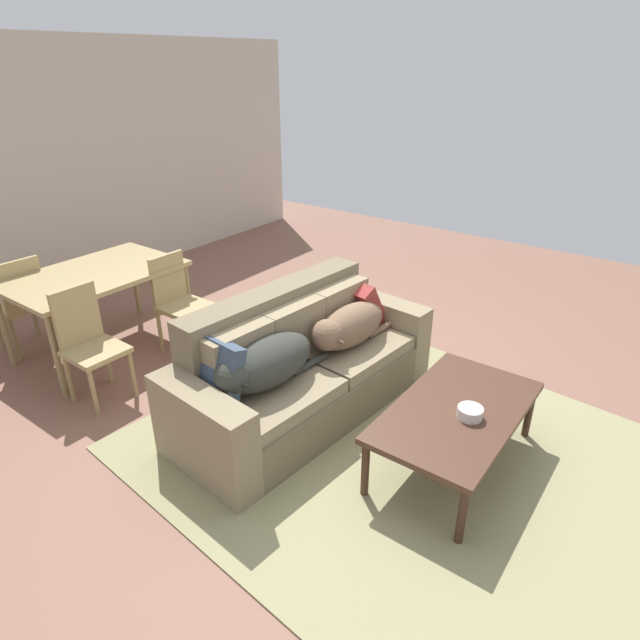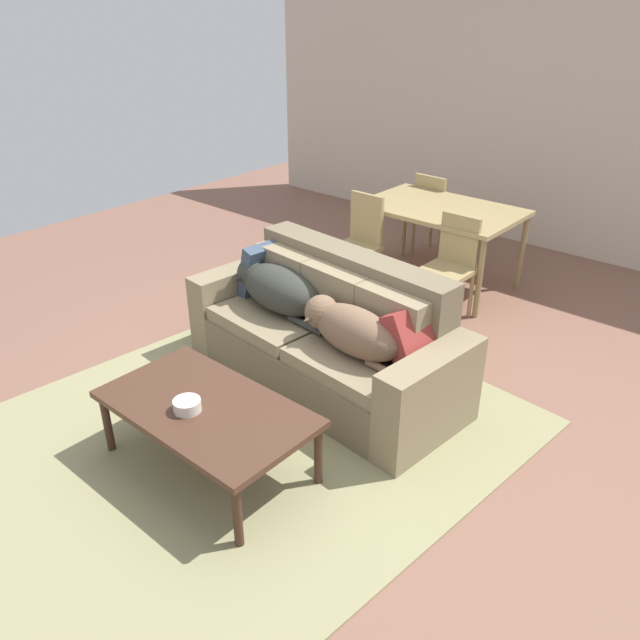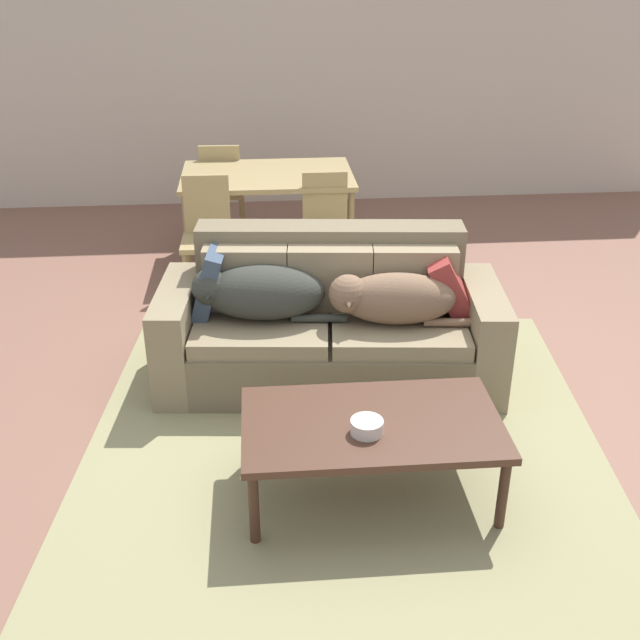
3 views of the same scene
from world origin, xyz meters
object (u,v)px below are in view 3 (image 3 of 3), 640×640
Objects in this scene: throw_pillow_by_left_arm at (210,280)px; bowl_on_coffee_table at (367,427)px; couch at (330,325)px; coffee_table at (372,428)px; dog_on_right_cushion at (390,298)px; dining_chair_near_right at (326,224)px; dining_chair_near_left at (207,230)px; throw_pillow_by_right_arm at (450,282)px; dog_on_left_cushion at (258,292)px; dining_chair_far_left at (222,187)px; dining_table at (267,181)px.

bowl_on_coffee_table is (0.79, -1.41, -0.17)m from throw_pillow_by_left_arm.
coffee_table is (0.09, -1.20, 0.04)m from couch.
coffee_table is (-0.25, -1.02, -0.22)m from dog_on_right_cushion.
throw_pillow_by_left_arm is 1.63m from dining_chair_near_right.
dining_chair_near_left is 0.94m from dining_chair_near_right.
couch reaches higher than bowl_on_coffee_table.
throw_pillow_by_left_arm is (-0.74, 0.11, 0.29)m from couch.
throw_pillow_by_left_arm reaches higher than throw_pillow_by_right_arm.
dining_chair_near_left reaches higher than dog_on_left_cushion.
throw_pillow_by_right_arm is at bearing 3.53° from couch.
bowl_on_coffee_table is at bearing -63.13° from dog_on_left_cushion.
dining_chair_near_right reaches higher than coffee_table.
throw_pillow_by_left_arm reaches higher than bowl_on_coffee_table.
dog_on_right_cushion is 3.00m from dining_chair_far_left.
dining_chair_near_left reaches higher than throw_pillow_by_right_arm.
dining_chair_far_left reaches higher than bowl_on_coffee_table.
couch is 2.44× the size of dining_chair_far_left.
dog_on_right_cushion is 1.16m from bowl_on_coffee_table.
dog_on_right_cushion is 1.07m from coffee_table.
dining_chair_far_left reaches higher than throw_pillow_by_left_arm.
dining_chair_near_right is (0.11, 1.49, 0.14)m from couch.
dining_table is at bearing 78.25° from throw_pillow_by_left_arm.
dining_chair_near_left is (-0.38, 1.47, -0.13)m from dog_on_left_cushion.
bowl_on_coffee_table is 2.80m from dining_chair_near_right.
dining_chair_near_right is at bearing 89.54° from coffee_table.
dining_chair_near_left reaches higher than dog_on_right_cushion.
couch is 2.34× the size of dog_on_left_cushion.
bowl_on_coffee_table is at bearing -60.88° from throw_pillow_by_left_arm.
dining_table is at bearing 104.62° from couch.
couch is 1.21m from coffee_table.
throw_pillow_by_left_arm is at bearing -85.25° from dining_chair_near_left.
throw_pillow_by_right_arm is 1.37m from coffee_table.
dog_on_right_cushion is 0.99× the size of dining_chair_far_left.
throw_pillow_by_right_arm is 1.65m from dining_chair_near_right.
dining_chair_near_right reaches higher than throw_pillow_by_right_arm.
dining_chair_near_left is at bearing -128.58° from dining_table.
dining_table is 0.81m from dining_chair_near_left.
throw_pillow_by_right_arm is at bearing -41.77° from dining_chair_near_left.
throw_pillow_by_right_arm is 0.43× the size of dining_chair_near_left.
coffee_table is 3.90m from dining_chair_far_left.
dining_chair_near_left is at bearing 93.92° from throw_pillow_by_left_arm.
dog_on_left_cushion is at bearing 175.07° from dog_on_right_cushion.
dining_chair_near_right is at bearing 112.65° from throw_pillow_by_right_arm.
dining_chair_far_left is at bearing 102.42° from coffee_table.
dining_chair_far_left is at bearing 90.26° from throw_pillow_by_left_arm.
dog_on_left_cushion is 1.06× the size of dog_on_right_cushion.
coffee_table is at bearing -57.84° from throw_pillow_by_left_arm.
dog_on_left_cushion is at bearing -74.67° from dining_chair_near_left.
dog_on_right_cushion is 1.12m from throw_pillow_by_left_arm.
coffee_table is (0.83, -1.32, -0.25)m from throw_pillow_by_left_arm.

